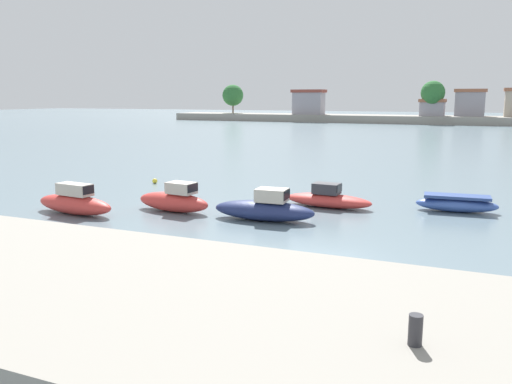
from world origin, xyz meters
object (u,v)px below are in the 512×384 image
object	(u,v)px
moored_boat_1	(174,200)
moored_boat_2	(265,209)
moored_boat_0	(75,203)
mooring_buoy_0	(155,181)
mooring_buoy_1	(79,186)
moored_boat_4	(457,204)
moored_boat_3	(328,199)
mooring_bollard	(415,330)

from	to	relation	value
moored_boat_1	moored_boat_2	xyz separation A→B (m)	(5.05, 0.01, -0.03)
moored_boat_1	moored_boat_0	bearing A→B (deg)	-144.13
moored_boat_0	moored_boat_1	world-z (taller)	moored_boat_1
moored_boat_0	moored_boat_1	distance (m)	4.99
moored_boat_1	mooring_buoy_0	xyz separation A→B (m)	(-5.97, 7.11, -0.42)
mooring_buoy_1	moored_boat_4	bearing A→B (deg)	5.57
moored_boat_0	moored_boat_1	xyz separation A→B (m)	(4.34, 2.46, 0.01)
moored_boat_3	mooring_buoy_1	world-z (taller)	moored_boat_3
moored_boat_3	mooring_buoy_1	distance (m)	16.34
moored_boat_0	moored_boat_3	xyz separation A→B (m)	(11.38, 6.64, -0.14)
moored_boat_1	moored_boat_2	bearing A→B (deg)	6.49
moored_boat_0	moored_boat_4	xyz separation A→B (m)	(17.80, 8.14, -0.17)
mooring_buoy_0	mooring_bollard	bearing A→B (deg)	-48.04
moored_boat_4	mooring_buoy_0	size ratio (longest dim) A/B	11.95
moored_boat_0	moored_boat_3	world-z (taller)	moored_boat_0
moored_boat_0	mooring_buoy_0	size ratio (longest dim) A/B	14.39
moored_boat_0	moored_boat_2	size ratio (longest dim) A/B	0.98
mooring_bollard	mooring_buoy_0	bearing A→B (deg)	131.96
moored_boat_1	mooring_buoy_0	bearing A→B (deg)	136.36
moored_boat_0	mooring_buoy_1	distance (m)	7.73
moored_boat_0	moored_boat_4	bearing A→B (deg)	30.67
moored_boat_2	moored_boat_3	distance (m)	4.61
moored_boat_4	moored_boat_3	bearing A→B (deg)	-170.94
moored_boat_4	mooring_buoy_1	size ratio (longest dim) A/B	10.24
mooring_buoy_1	mooring_buoy_0	bearing A→B (deg)	47.74
moored_boat_2	moored_boat_3	size ratio (longest dim) A/B	1.05
moored_boat_3	mooring_buoy_0	world-z (taller)	moored_boat_3
mooring_buoy_1	moored_boat_0	bearing A→B (deg)	-50.11
moored_boat_0	moored_boat_1	size ratio (longest dim) A/B	1.13
moored_boat_2	moored_boat_4	bearing A→B (deg)	30.60
mooring_bollard	mooring_buoy_0	xyz separation A→B (m)	(-19.53, 21.72, -2.05)
moored_boat_4	mooring_buoy_1	distance (m)	22.85
moored_boat_1	moored_boat_3	world-z (taller)	moored_boat_1
moored_boat_2	moored_boat_3	bearing A→B (deg)	61.10
moored_boat_3	moored_boat_0	bearing A→B (deg)	-146.00
moored_boat_3	mooring_bollard	bearing A→B (deg)	-67.11
mooring_buoy_0	mooring_buoy_1	world-z (taller)	mooring_buoy_1
mooring_bollard	moored_boat_2	distance (m)	17.00
mooring_buoy_1	moored_boat_3	bearing A→B (deg)	2.51
moored_boat_3	mooring_buoy_0	size ratio (longest dim) A/B	14.09
mooring_bollard	mooring_buoy_1	xyz separation A→B (m)	(-22.85, 18.07, -2.02)
mooring_bollard	moored_boat_1	size ratio (longest dim) A/B	0.12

